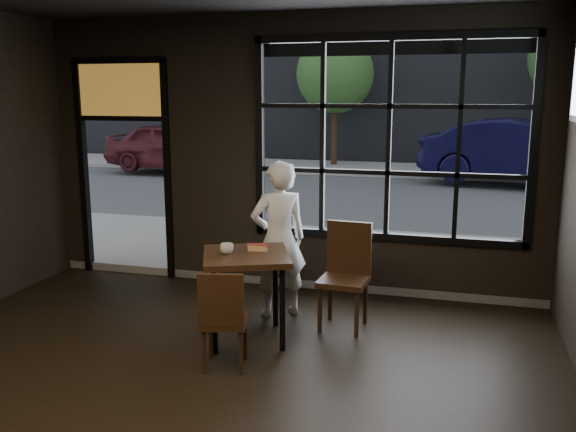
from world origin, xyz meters
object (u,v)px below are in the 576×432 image
(cafe_table, at_px, (247,297))
(navy_car, at_px, (522,152))
(man, at_px, (279,239))
(chair_near, at_px, (225,318))

(cafe_table, relative_size, navy_car, 0.18)
(man, xyz_separation_m, navy_car, (3.28, 10.12, 0.07))
(cafe_table, bearing_deg, navy_car, 50.18)
(chair_near, distance_m, navy_car, 11.94)
(cafe_table, xyz_separation_m, navy_car, (3.39, 10.83, 0.46))
(navy_car, bearing_deg, chair_near, 175.51)
(chair_near, distance_m, man, 1.38)
(man, bearing_deg, chair_near, 51.93)
(chair_near, height_order, navy_car, navy_car)
(cafe_table, xyz_separation_m, chair_near, (0.02, -0.61, 0.01))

